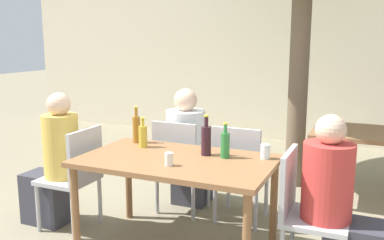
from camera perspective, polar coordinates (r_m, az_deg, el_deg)
The scene contains 16 objects.
cafe_building_wall at distance 7.16m, azimuth 12.54°, elevation 8.42°, with size 10.00×0.08×2.80m.
dining_table_front at distance 3.34m, azimuth -2.07°, elevation -6.49°, with size 1.49×0.89×0.76m.
dining_table_back at distance 4.63m, azimuth 24.09°, elevation -2.67°, with size 1.34×0.82×0.76m.
patio_chair_0 at distance 3.90m, azimuth -15.22°, elevation -6.75°, with size 0.44×0.44×0.91m.
patio_chair_1 at distance 3.12m, azimuth 14.67°, elevation -11.18°, with size 0.44×0.44×0.91m.
patio_chair_2 at distance 4.10m, azimuth -1.71°, elevation -5.49°, with size 0.44×0.44×0.91m.
patio_chair_3 at distance 3.89m, azimuth 6.31°, elevation -6.45°, with size 0.44×0.44×0.91m.
person_seated_0 at distance 4.04m, azimuth -17.89°, elevation -6.00°, with size 0.56×0.31×1.22m.
person_seated_1 at distance 3.10m, azimuth 19.09°, elevation -11.46°, with size 0.57×0.34×1.19m.
person_seated_2 at distance 4.29m, azimuth -0.39°, elevation -4.39°, with size 0.38×0.59×1.20m.
wine_bottle_0 at distance 3.38m, azimuth 1.90°, elevation -2.64°, with size 0.08×0.08×0.32m.
amber_bottle_1 at distance 3.82m, azimuth -7.42°, elevation -1.13°, with size 0.07×0.07×0.33m.
green_bottle_2 at distance 3.32m, azimuth 4.45°, elevation -3.25°, with size 0.07×0.07×0.28m.
oil_cruet_3 at distance 3.66m, azimuth -6.56°, elevation -2.09°, with size 0.07×0.07×0.26m.
drinking_glass_0 at distance 3.13m, azimuth -3.10°, elevation -5.24°, with size 0.06×0.06×0.10m.
drinking_glass_1 at distance 3.35m, azimuth 9.73°, elevation -4.16°, with size 0.07×0.07×0.11m.
Camera 1 is at (1.39, -2.87, 1.68)m, focal length 40.00 mm.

